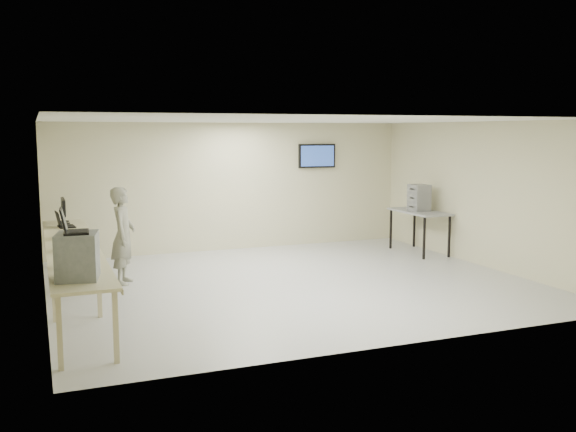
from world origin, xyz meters
name	(u,v)px	position (x,y,z in m)	size (l,w,h in m)	color
room	(293,202)	(0.03, 0.06, 1.41)	(8.01, 7.01, 2.81)	#BBBBBB
workbench	(73,250)	(-3.59, 0.00, 0.83)	(0.76, 6.00, 0.90)	beige
equipment_box	(77,256)	(-3.65, -2.35, 1.17)	(0.46, 0.52, 0.54)	gray
laptop_on_box	(71,227)	(-3.71, -2.35, 1.52)	(0.34, 0.40, 0.30)	black
laptop_0	(79,261)	(-3.60, -1.61, 0.97)	(0.28, 0.34, 0.26)	black
laptop_1	(74,246)	(-3.59, -0.43, 0.97)	(0.33, 0.38, 0.27)	black
laptop_2	(70,234)	(-3.59, 0.69, 0.97)	(0.32, 0.37, 0.27)	black
laptop_3	(63,223)	(-3.64, 2.00, 0.98)	(0.35, 0.40, 0.29)	black
monitor_near	(64,209)	(-3.60, 2.45, 1.18)	(0.21, 0.47, 0.46)	black
monitor_far	(63,208)	(-3.60, 2.75, 1.17)	(0.20, 0.46, 0.45)	black
soldier	(123,236)	(-2.71, 1.05, 0.84)	(0.61, 0.40, 1.67)	gray
side_table	(419,214)	(3.60, 1.60, 0.84)	(0.71, 1.53, 0.92)	gray
storage_bins	(419,198)	(3.58, 1.60, 1.20)	(0.36, 0.40, 0.57)	gray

